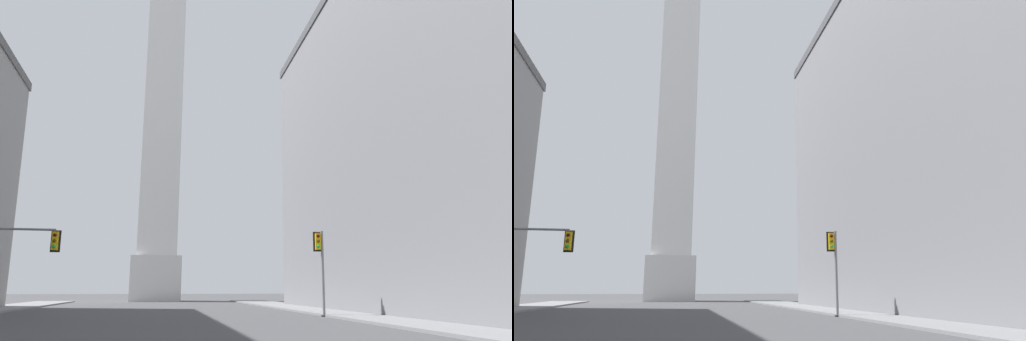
# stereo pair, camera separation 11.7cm
# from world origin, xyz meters

# --- Properties ---
(sidewalk_right) EXTENTS (5.00, 91.98, 0.15)m
(sidewalk_right) POSITION_xyz_m (13.47, 27.59, 0.07)
(sidewalk_right) COLOR slate
(sidewalk_right) RESTS_ON ground_plane
(obelisk) EXTENTS (7.37, 7.37, 71.11)m
(obelisk) POSITION_xyz_m (0.00, 76.65, 33.96)
(obelisk) COLOR silver
(obelisk) RESTS_ON ground_plane
(traffic_light_mid_right) EXTENTS (0.76, 0.53, 5.57)m
(traffic_light_mid_right) POSITION_xyz_m (10.83, 30.20, 3.67)
(traffic_light_mid_right) COLOR slate
(traffic_light_mid_right) RESTS_ON ground_plane
(traffic_light_mid_left) EXTENTS (5.19, 0.50, 5.34)m
(traffic_light_mid_left) POSITION_xyz_m (-8.92, 29.90, 4.08)
(traffic_light_mid_left) COLOR slate
(traffic_light_mid_left) RESTS_ON ground_plane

